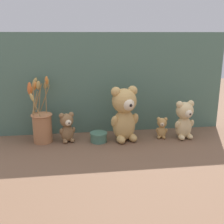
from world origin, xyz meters
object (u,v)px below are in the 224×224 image
(teddy_bear_small, at_px, (67,127))
(teddy_bear_medium, at_px, (184,119))
(teddy_bear_tiny, at_px, (162,127))
(teddy_bear_large, at_px, (124,113))
(flower_vase, at_px, (42,123))
(decorative_tin_tall, at_px, (99,137))

(teddy_bear_small, bearing_deg, teddy_bear_medium, -3.01)
(teddy_bear_medium, distance_m, teddy_bear_small, 0.64)
(teddy_bear_medium, bearing_deg, teddy_bear_small, 176.99)
(teddy_bear_medium, distance_m, teddy_bear_tiny, 0.13)
(teddy_bear_tiny, bearing_deg, teddy_bear_small, 178.45)
(teddy_bear_large, bearing_deg, teddy_bear_tiny, 1.71)
(teddy_bear_large, distance_m, teddy_bear_tiny, 0.23)
(teddy_bear_large, xyz_separation_m, flower_vase, (-0.44, 0.04, -0.05))
(teddy_bear_small, xyz_separation_m, flower_vase, (-0.13, 0.02, 0.02))
(decorative_tin_tall, bearing_deg, teddy_bear_small, 171.85)
(teddy_bear_large, distance_m, flower_vase, 0.44)
(teddy_bear_tiny, bearing_deg, teddy_bear_medium, -9.28)
(teddy_bear_large, height_order, decorative_tin_tall, teddy_bear_large)
(teddy_bear_tiny, distance_m, decorative_tin_tall, 0.36)
(teddy_bear_large, distance_m, teddy_bear_medium, 0.34)
(teddy_bear_tiny, relative_size, decorative_tin_tall, 1.30)
(teddy_bear_medium, distance_m, flower_vase, 0.77)
(teddy_bear_tiny, bearing_deg, decorative_tin_tall, -178.42)
(teddy_bear_medium, relative_size, flower_vase, 0.60)
(flower_vase, bearing_deg, teddy_bear_medium, -3.90)
(teddy_bear_tiny, xyz_separation_m, decorative_tin_tall, (-0.35, -0.01, -0.04))
(teddy_bear_large, height_order, teddy_bear_small, teddy_bear_large)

